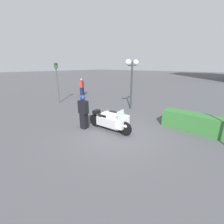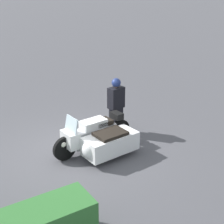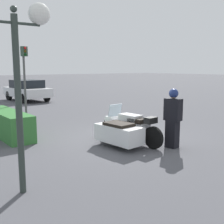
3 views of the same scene
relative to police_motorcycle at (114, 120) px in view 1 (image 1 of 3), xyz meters
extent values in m
plane|color=#4C4C51|center=(0.51, -0.50, -0.46)|extent=(160.00, 160.00, 0.00)
cylinder|color=black|center=(0.93, -0.27, -0.13)|extent=(0.67, 0.15, 0.66)
cylinder|color=black|center=(-0.92, -0.42, -0.13)|extent=(0.67, 0.15, 0.66)
cylinder|color=black|center=(-0.23, 0.25, -0.21)|extent=(0.52, 0.14, 0.52)
cube|color=#B7B7BC|center=(0.00, -0.35, -0.01)|extent=(1.34, 0.51, 0.45)
cube|color=white|center=(0.00, -0.35, 0.32)|extent=(0.74, 0.44, 0.24)
cube|color=black|center=(-0.30, -0.37, 0.30)|extent=(0.55, 0.43, 0.12)
cube|color=white|center=(0.74, -0.29, 0.08)|extent=(0.36, 0.57, 0.44)
cube|color=silver|center=(0.69, -0.29, 0.50)|extent=(0.15, 0.54, 0.40)
sphere|color=white|center=(0.98, -0.27, 0.01)|extent=(0.18, 0.18, 0.18)
cube|color=white|center=(-0.17, 0.25, -0.06)|extent=(1.53, 0.80, 0.50)
sphere|color=white|center=(0.46, 0.30, -0.03)|extent=(0.47, 0.47, 0.48)
cube|color=black|center=(-0.17, 0.25, 0.23)|extent=(0.86, 0.65, 0.09)
cube|color=black|center=(-0.81, -0.41, 0.37)|extent=(0.27, 0.38, 0.18)
cube|color=black|center=(-1.15, -0.98, -0.06)|extent=(0.37, 0.33, 0.81)
cube|color=black|center=(-1.15, -0.98, 0.67)|extent=(0.51, 0.35, 0.64)
sphere|color=tan|center=(-1.15, -0.98, 1.10)|extent=(0.22, 0.22, 0.22)
sphere|color=navy|center=(-1.15, -0.98, 1.14)|extent=(0.28, 0.28, 0.28)
cube|color=#337033|center=(3.33, 2.39, -0.03)|extent=(3.25, 0.79, 0.86)
cylinder|color=#2D3833|center=(-1.40, 3.62, 1.16)|extent=(0.12, 0.12, 3.26)
cylinder|color=#2D3833|center=(-1.40, 3.62, 2.64)|extent=(0.05, 0.93, 0.05)
sphere|color=white|center=(-1.40, 4.09, 2.84)|extent=(0.40, 0.40, 0.40)
sphere|color=white|center=(-1.40, 3.16, 2.84)|extent=(0.40, 0.40, 0.40)
sphere|color=#2D3833|center=(-1.40, 3.62, 2.87)|extent=(0.12, 0.12, 0.12)
cylinder|color=#4C4C4C|center=(-7.20, 1.17, 0.99)|extent=(0.09, 0.09, 2.90)
cube|color=#334738|center=(-7.15, 1.16, 2.64)|extent=(0.18, 0.28, 0.40)
sphere|color=#410707|center=(-7.08, 1.15, 2.77)|extent=(0.11, 0.11, 0.11)
sphere|color=#462D06|center=(-7.08, 1.15, 2.64)|extent=(0.11, 0.11, 0.11)
sphere|color=green|center=(-7.08, 1.15, 2.51)|extent=(0.11, 0.11, 0.11)
cube|color=#191E38|center=(-8.22, 4.46, -0.03)|extent=(0.43, 0.45, 0.88)
cube|color=#B23333|center=(-8.22, 4.46, 0.76)|extent=(0.49, 0.59, 0.69)
sphere|color=tan|center=(-8.22, 4.46, 1.22)|extent=(0.24, 0.24, 0.24)
camera|label=1|loc=(4.63, -5.46, 2.66)|focal=24.00mm
camera|label=2|loc=(4.21, 7.11, 4.17)|focal=55.00mm
camera|label=3|loc=(-6.41, 5.39, 1.88)|focal=45.00mm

